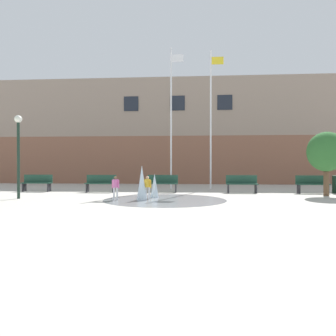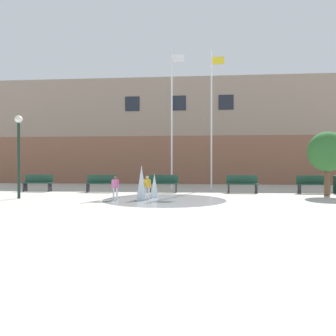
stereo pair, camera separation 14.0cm
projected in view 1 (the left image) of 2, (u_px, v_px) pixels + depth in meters
The scene contains 14 objects.
ground_plane at pixel (145, 224), 8.10m from camera, with size 100.00×100.00×0.00m, color #B2ADA3.
library_building at pixel (179, 134), 27.43m from camera, with size 36.00×6.05×8.03m.
splash_fountain at pixel (153, 189), 13.74m from camera, with size 5.08×5.08×1.43m.
park_bench_far_left at pixel (37, 183), 17.75m from camera, with size 1.60×0.44×0.91m.
park_bench_center at pixel (101, 183), 17.29m from camera, with size 1.60×0.44×0.91m.
park_bench_under_right_flagpole at pixel (163, 183), 17.19m from camera, with size 1.60×0.44×0.91m.
park_bench_near_trashcan at pixel (242, 184), 16.84m from camera, with size 1.60×0.44×0.91m.
park_bench_far_right at pixel (312, 184), 16.55m from camera, with size 1.60×0.44×0.91m.
child_running at pixel (116, 186), 13.43m from camera, with size 0.31×0.24×0.99m.
child_in_fountain at pixel (148, 186), 13.59m from camera, with size 0.31×0.24×0.99m.
flagpole_left at pixel (172, 114), 19.69m from camera, with size 0.80×0.10×8.48m.
flagpole_right at pixel (211, 116), 19.51m from camera, with size 0.80×0.10×8.27m.
lamp_post_left_lane at pixel (18, 144), 13.98m from camera, with size 0.32×0.32×3.57m.
street_tree_near_building at pixel (326, 152), 15.20m from camera, with size 1.74×1.74×2.99m.
Camera 1 is at (1.18, -8.02, 1.47)m, focal length 35.00 mm.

